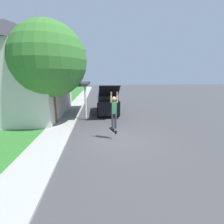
% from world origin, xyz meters
% --- Properties ---
extents(ground_plane, '(120.00, 120.00, 0.00)m').
position_xyz_m(ground_plane, '(0.00, 0.00, 0.00)').
color(ground_plane, '#3D3D3F').
extents(lawn, '(10.00, 80.00, 0.08)m').
position_xyz_m(lawn, '(-8.00, 6.00, 0.04)').
color(lawn, '#2D6B28').
rests_on(lawn, ground_plane).
extents(sidewalk, '(1.80, 80.00, 0.10)m').
position_xyz_m(sidewalk, '(-3.60, 6.00, 0.05)').
color(sidewalk, '#9E9E99').
rests_on(sidewalk, ground_plane).
extents(house, '(11.25, 9.56, 7.98)m').
position_xyz_m(house, '(-8.35, 6.33, 4.22)').
color(house, beige).
rests_on(house, lawn).
extents(lawn_tree_near, '(5.09, 5.09, 7.06)m').
position_xyz_m(lawn_tree_near, '(-4.22, 3.24, 4.58)').
color(lawn_tree_near, brown).
rests_on(lawn_tree_near, lawn).
extents(lawn_tree_far, '(4.07, 4.07, 8.01)m').
position_xyz_m(lawn_tree_far, '(-5.29, 10.20, 6.02)').
color(lawn_tree_far, brown).
rests_on(lawn_tree_far, lawn).
extents(suv_parked, '(2.01, 5.53, 2.86)m').
position_xyz_m(suv_parked, '(-0.03, 6.48, 1.13)').
color(suv_parked, black).
rests_on(suv_parked, ground_plane).
extents(car_down_street, '(1.95, 4.45, 1.41)m').
position_xyz_m(car_down_street, '(1.69, 19.04, 0.69)').
color(car_down_street, silver).
rests_on(car_down_street, ground_plane).
extents(skateboarder, '(0.41, 0.24, 2.07)m').
position_xyz_m(skateboarder, '(-0.09, -0.00, 1.71)').
color(skateboarder, '#38383D').
rests_on(skateboarder, ground_plane).
extents(skateboard, '(0.39, 0.72, 0.30)m').
position_xyz_m(skateboard, '(-0.15, 0.05, 0.52)').
color(skateboard, black).
rests_on(skateboard, ground_plane).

